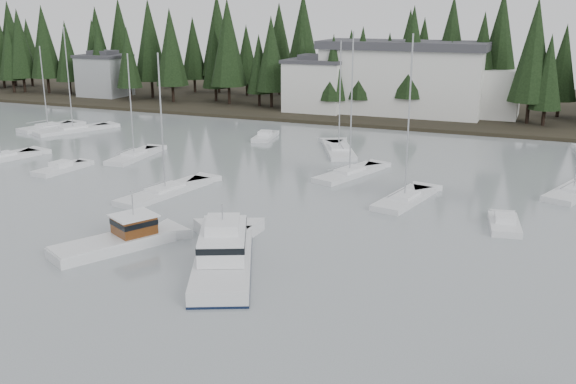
{
  "coord_description": "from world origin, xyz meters",
  "views": [
    {
      "loc": [
        16.19,
        -16.32,
        16.32
      ],
      "look_at": [
        -1.89,
        27.93,
        2.5
      ],
      "focal_mm": 40.0,
      "sensor_mm": 36.0,
      "label": 1
    }
  ],
  "objects_px": {
    "harbor_inn": "(416,79)",
    "sailboat_6": "(573,193)",
    "sailboat_0": "(134,157)",
    "sailboat_1": "(73,131)",
    "sailboat_2": "(404,200)",
    "sailboat_12": "(48,128)",
    "lobster_boat_brown": "(118,241)",
    "cabin_cruiser_center": "(223,257)",
    "runabout_1": "(504,226)",
    "house_far_west": "(104,74)",
    "sailboat_4": "(165,193)",
    "house_west": "(316,84)",
    "runabout_0": "(61,170)",
    "sailboat_5": "(350,175)",
    "sailboat_11": "(339,152)",
    "runabout_3": "(265,138)",
    "sailboat_3": "(1,159)"
  },
  "relations": [
    {
      "from": "sailboat_4",
      "to": "sailboat_5",
      "type": "bearing_deg",
      "value": -36.23
    },
    {
      "from": "runabout_1",
      "to": "sailboat_12",
      "type": "bearing_deg",
      "value": 63.93
    },
    {
      "from": "house_west",
      "to": "sailboat_11",
      "type": "xyz_separation_m",
      "value": [
        11.97,
        -25.25,
        -4.59
      ]
    },
    {
      "from": "house_west",
      "to": "cabin_cruiser_center",
      "type": "xyz_separation_m",
      "value": [
        15.7,
        -61.14,
        -3.91
      ]
    },
    {
      "from": "sailboat_2",
      "to": "house_far_west",
      "type": "bearing_deg",
      "value": 67.92
    },
    {
      "from": "sailboat_3",
      "to": "runabout_3",
      "type": "xyz_separation_m",
      "value": [
        22.24,
        21.95,
        0.04
      ]
    },
    {
      "from": "lobster_boat_brown",
      "to": "cabin_cruiser_center",
      "type": "bearing_deg",
      "value": -65.32
    },
    {
      "from": "sailboat_2",
      "to": "runabout_0",
      "type": "height_order",
      "value": "sailboat_2"
    },
    {
      "from": "house_far_west",
      "to": "cabin_cruiser_center",
      "type": "relative_size",
      "value": 0.71
    },
    {
      "from": "house_west",
      "to": "lobster_boat_brown",
      "type": "distance_m",
      "value": 61.23
    },
    {
      "from": "sailboat_1",
      "to": "sailboat_4",
      "type": "height_order",
      "value": "sailboat_1"
    },
    {
      "from": "sailboat_3",
      "to": "runabout_0",
      "type": "relative_size",
      "value": 2.39
    },
    {
      "from": "harbor_inn",
      "to": "lobster_boat_brown",
      "type": "relative_size",
      "value": 3.33
    },
    {
      "from": "house_west",
      "to": "cabin_cruiser_center",
      "type": "height_order",
      "value": "house_west"
    },
    {
      "from": "cabin_cruiser_center",
      "to": "sailboat_4",
      "type": "relative_size",
      "value": 0.91
    },
    {
      "from": "sailboat_5",
      "to": "sailboat_0",
      "type": "bearing_deg",
      "value": 112.47
    },
    {
      "from": "house_far_west",
      "to": "sailboat_3",
      "type": "xyz_separation_m",
      "value": [
        20.5,
        -45.24,
        -4.31
      ]
    },
    {
      "from": "lobster_boat_brown",
      "to": "sailboat_0",
      "type": "relative_size",
      "value": 0.73
    },
    {
      "from": "runabout_0",
      "to": "harbor_inn",
      "type": "bearing_deg",
      "value": -23.71
    },
    {
      "from": "runabout_3",
      "to": "sailboat_5",
      "type": "bearing_deg",
      "value": -140.93
    },
    {
      "from": "sailboat_2",
      "to": "runabout_0",
      "type": "relative_size",
      "value": 2.36
    },
    {
      "from": "lobster_boat_brown",
      "to": "sailboat_5",
      "type": "distance_m",
      "value": 27.15
    },
    {
      "from": "sailboat_11",
      "to": "runabout_1",
      "type": "relative_size",
      "value": 2.47
    },
    {
      "from": "harbor_inn",
      "to": "runabout_0",
      "type": "relative_size",
      "value": 4.71
    },
    {
      "from": "house_west",
      "to": "sailboat_0",
      "type": "relative_size",
      "value": 0.79
    },
    {
      "from": "sailboat_3",
      "to": "runabout_0",
      "type": "xyz_separation_m",
      "value": [
        9.65,
        -1.45,
        0.04
      ]
    },
    {
      "from": "sailboat_1",
      "to": "sailboat_3",
      "type": "bearing_deg",
      "value": -142.51
    },
    {
      "from": "cabin_cruiser_center",
      "to": "harbor_inn",
      "type": "bearing_deg",
      "value": -23.9
    },
    {
      "from": "sailboat_6",
      "to": "lobster_boat_brown",
      "type": "bearing_deg",
      "value": 152.26
    },
    {
      "from": "runabout_0",
      "to": "sailboat_4",
      "type": "bearing_deg",
      "value": -96.75
    },
    {
      "from": "sailboat_1",
      "to": "sailboat_6",
      "type": "xyz_separation_m",
      "value": [
        62.55,
        -7.2,
        0.01
      ]
    },
    {
      "from": "sailboat_1",
      "to": "sailboat_2",
      "type": "height_order",
      "value": "sailboat_2"
    },
    {
      "from": "sailboat_4",
      "to": "runabout_3",
      "type": "relative_size",
      "value": 2.18
    },
    {
      "from": "sailboat_0",
      "to": "sailboat_11",
      "type": "distance_m",
      "value": 23.41
    },
    {
      "from": "house_far_west",
      "to": "runabout_1",
      "type": "height_order",
      "value": "house_far_west"
    },
    {
      "from": "sailboat_6",
      "to": "runabout_3",
      "type": "height_order",
      "value": "sailboat_6"
    },
    {
      "from": "sailboat_5",
      "to": "runabout_1",
      "type": "relative_size",
      "value": 2.73
    },
    {
      "from": "sailboat_1",
      "to": "runabout_0",
      "type": "relative_size",
      "value": 2.3
    },
    {
      "from": "sailboat_4",
      "to": "sailboat_12",
      "type": "bearing_deg",
      "value": 67.34
    },
    {
      "from": "sailboat_0",
      "to": "sailboat_1",
      "type": "height_order",
      "value": "sailboat_1"
    },
    {
      "from": "house_far_west",
      "to": "sailboat_11",
      "type": "height_order",
      "value": "sailboat_11"
    },
    {
      "from": "sailboat_11",
      "to": "sailboat_1",
      "type": "bearing_deg",
      "value": 67.09
    },
    {
      "from": "sailboat_6",
      "to": "runabout_0",
      "type": "height_order",
      "value": "sailboat_6"
    },
    {
      "from": "harbor_inn",
      "to": "sailboat_0",
      "type": "distance_m",
      "value": 46.86
    },
    {
      "from": "house_far_west",
      "to": "sailboat_1",
      "type": "xyz_separation_m",
      "value": [
        16.52,
        -28.68,
        -4.33
      ]
    },
    {
      "from": "harbor_inn",
      "to": "sailboat_6",
      "type": "xyz_separation_m",
      "value": [
        22.03,
        -37.22,
        -5.69
      ]
    },
    {
      "from": "sailboat_2",
      "to": "lobster_boat_brown",
      "type": "bearing_deg",
      "value": 150.75
    },
    {
      "from": "house_far_west",
      "to": "harbor_inn",
      "type": "bearing_deg",
      "value": 1.35
    },
    {
      "from": "sailboat_2",
      "to": "sailboat_12",
      "type": "distance_m",
      "value": 55.65
    },
    {
      "from": "lobster_boat_brown",
      "to": "runabout_3",
      "type": "distance_m",
      "value": 39.9
    }
  ]
}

